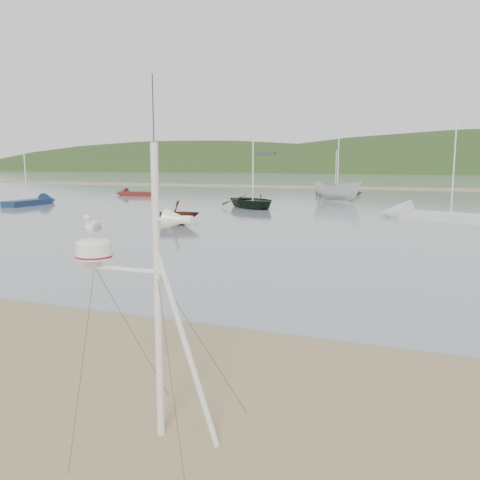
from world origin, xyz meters
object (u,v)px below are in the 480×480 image
(sailboat_white_near, at_px, (417,215))
(dinghy_red_far, at_px, (132,194))
(mast_rig, at_px, (154,354))
(boat_dark, at_px, (253,174))
(sailboat_blue_near, at_px, (39,201))
(boat_white, at_px, (338,173))
(boat_red, at_px, (175,201))
(sailboat_dark_mid, at_px, (346,193))

(sailboat_white_near, xyz_separation_m, dinghy_red_far, (-30.78, 13.64, -0.01))
(mast_rig, height_order, dinghy_red_far, mast_rig)
(sailboat_white_near, distance_m, dinghy_red_far, 33.67)
(boat_dark, distance_m, sailboat_blue_near, 19.42)
(mast_rig, distance_m, sailboat_white_near, 29.60)
(boat_dark, distance_m, boat_white, 10.98)
(sailboat_white_near, bearing_deg, mast_rig, -94.40)
(sailboat_white_near, bearing_deg, sailboat_blue_near, 179.26)
(boat_red, distance_m, boat_white, 22.85)
(dinghy_red_far, bearing_deg, boat_dark, -28.91)
(boat_dark, bearing_deg, dinghy_red_far, 102.59)
(sailboat_dark_mid, height_order, sailboat_white_near, sailboat_white_near)
(boat_white, distance_m, sailboat_blue_near, 27.45)
(sailboat_blue_near, bearing_deg, dinghy_red_far, 85.76)
(boat_red, bearing_deg, sailboat_white_near, 98.15)
(mast_rig, xyz_separation_m, sailboat_white_near, (2.27, 29.50, -0.85))
(boat_dark, relative_size, boat_white, 1.03)
(sailboat_white_near, height_order, sailboat_blue_near, sailboat_white_near)
(boat_dark, relative_size, sailboat_dark_mid, 1.00)
(boat_red, height_order, sailboat_blue_near, sailboat_blue_near)
(mast_rig, xyz_separation_m, sailboat_dark_mid, (-6.25, 52.53, -0.84))
(boat_dark, distance_m, sailboat_white_near, 13.54)
(boat_dark, height_order, boat_red, boat_dark)
(boat_dark, height_order, sailboat_white_near, sailboat_white_near)
(mast_rig, relative_size, dinghy_red_far, 0.91)
(boat_white, xyz_separation_m, sailboat_dark_mid, (-0.80, 9.57, -2.38))
(boat_red, bearing_deg, sailboat_dark_mid, 146.38)
(boat_red, distance_m, dinghy_red_far, 28.45)
(boat_white, bearing_deg, dinghy_red_far, 113.45)
(mast_rig, distance_m, boat_white, 43.33)
(mast_rig, distance_m, boat_dark, 34.87)
(boat_white, relative_size, sailboat_blue_near, 0.89)
(boat_dark, xyz_separation_m, sailboat_dark_mid, (4.26, 19.32, -2.47))
(sailboat_dark_mid, xyz_separation_m, sailboat_white_near, (8.53, -23.03, -0.00))
(boat_dark, xyz_separation_m, dinghy_red_far, (-17.99, 9.94, -2.49))
(mast_rig, bearing_deg, dinghy_red_far, 123.45)
(boat_dark, distance_m, sailboat_dark_mid, 19.94)
(boat_red, height_order, sailboat_white_near, sailboat_white_near)
(mast_rig, xyz_separation_m, boat_dark, (-10.51, 33.21, 1.63))
(sailboat_white_near, relative_size, dinghy_red_far, 1.53)
(sailboat_dark_mid, distance_m, sailboat_blue_near, 32.42)
(boat_white, bearing_deg, sailboat_dark_mid, 28.70)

